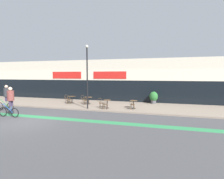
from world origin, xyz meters
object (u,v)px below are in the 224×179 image
at_px(bistro_table_0, 72,98).
at_px(cafe_chair_0_side, 67,98).
at_px(cafe_chair_2_near, 105,104).
at_px(cafe_chair_1_near, 86,100).
at_px(cafe_chair_2_side, 101,102).
at_px(cyclist_0, 10,99).
at_px(bistro_table_1, 89,99).
at_px(bistro_table_3, 133,103).
at_px(planter_pot, 154,97).
at_px(lamp_post, 87,73).
at_px(cafe_chair_1_side, 83,99).
at_px(cafe_chair_3_near, 132,104).
at_px(cyclist_1, 6,96).
at_px(bistro_table_2, 107,102).
at_px(cafe_chair_0_near, 69,99).

bearing_deg(bistro_table_0, cafe_chair_0_side, 179.66).
bearing_deg(cafe_chair_2_near, cafe_chair_1_near, 54.20).
height_order(cafe_chair_2_side, cyclist_0, cyclist_0).
bearing_deg(cyclist_0, bistro_table_1, -119.13).
xyz_separation_m(bistro_table_1, bistro_table_3, (4.86, -1.10, -0.01)).
distance_m(bistro_table_1, planter_pot, 6.82).
bearing_deg(planter_pot, cafe_chair_2_side, -139.82).
bearing_deg(lamp_post, cafe_chair_2_side, 33.39).
height_order(bistro_table_0, cafe_chair_1_side, cafe_chair_1_side).
height_order(cafe_chair_2_side, cafe_chair_3_near, same).
bearing_deg(cafe_chair_3_near, bistro_table_0, 82.44).
distance_m(bistro_table_3, cyclist_0, 9.91).
xyz_separation_m(bistro_table_0, cyclist_0, (-1.52, -6.46, 0.67)).
xyz_separation_m(cafe_chair_2_side, planter_pot, (4.54, 3.84, 0.16)).
bearing_deg(cyclist_1, cafe_chair_1_near, -146.31).
distance_m(cyclist_0, cyclist_1, 2.89).
relative_size(bistro_table_2, cyclist_0, 0.34).
relative_size(cafe_chair_0_near, cyclist_0, 0.40).
distance_m(cafe_chair_2_near, cyclist_1, 8.67).
bearing_deg(cafe_chair_0_side, cafe_chair_2_side, -18.09).
distance_m(bistro_table_0, planter_pot, 8.69).
xyz_separation_m(cafe_chair_0_side, cafe_chair_3_near, (7.43, -1.76, 0.00)).
height_order(bistro_table_3, lamp_post, lamp_post).
xyz_separation_m(bistro_table_3, cafe_chair_0_near, (-6.81, 0.50, 0.00)).
xyz_separation_m(bistro_table_1, planter_pot, (6.47, 2.15, 0.16)).
xyz_separation_m(bistro_table_1, cafe_chair_1_side, (-0.63, 0.01, -0.01)).
height_order(bistro_table_3, cafe_chair_2_side, cafe_chair_2_side).
bearing_deg(cafe_chair_2_side, bistro_table_0, 148.92).
xyz_separation_m(cafe_chair_1_side, cafe_chair_3_near, (5.48, -1.73, 0.00)).
height_order(bistro_table_1, cyclist_0, cyclist_0).
bearing_deg(cyclist_1, cafe_chair_2_near, -165.52).
distance_m(cafe_chair_0_side, lamp_post, 5.02).
distance_m(cafe_chair_0_side, cafe_chair_1_side, 1.95).
distance_m(cafe_chair_0_side, cafe_chair_1_near, 2.66).
distance_m(cafe_chair_2_side, cyclist_0, 7.22).
relative_size(cafe_chair_0_near, cafe_chair_1_near, 1.00).
distance_m(bistro_table_1, cafe_chair_0_near, 2.04).
xyz_separation_m(cafe_chair_3_near, cyclist_0, (-8.32, -4.71, 0.69)).
relative_size(bistro_table_3, cafe_chair_0_side, 0.80).
relative_size(bistro_table_1, cafe_chair_2_side, 0.81).
xyz_separation_m(bistro_table_0, cafe_chair_1_side, (1.33, -0.02, -0.02)).
bearing_deg(cafe_chair_2_near, cafe_chair_0_side, 63.04).
bearing_deg(cyclist_1, planter_pot, -152.25).
xyz_separation_m(bistro_table_0, cafe_chair_3_near, (6.80, -1.75, -0.02)).
bearing_deg(lamp_post, bistro_table_0, 140.29).
height_order(planter_pot, lamp_post, lamp_post).
relative_size(bistro_table_3, planter_pot, 0.56).
xyz_separation_m(cafe_chair_2_side, cyclist_1, (-7.69, -2.98, 0.69)).
distance_m(cafe_chair_3_near, cyclist_1, 11.03).
bearing_deg(bistro_table_2, cafe_chair_1_side, 152.08).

